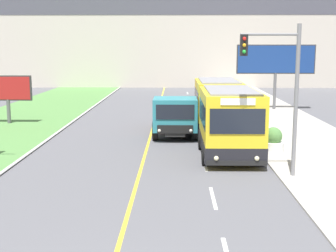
# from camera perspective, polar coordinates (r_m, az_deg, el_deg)

# --- Properties ---
(city_bus) EXTENTS (2.70, 11.70, 3.17)m
(city_bus) POSITION_cam_1_polar(r_m,az_deg,el_deg) (24.83, 6.73, 1.52)
(city_bus) COLOR yellow
(city_bus) RESTS_ON ground_plane
(dump_truck) EXTENTS (2.50, 6.27, 2.30)m
(dump_truck) POSITION_cam_1_polar(r_m,az_deg,el_deg) (26.73, 0.88, 1.22)
(dump_truck) COLOR black
(dump_truck) RESTS_ON ground_plane
(traffic_light_mast) EXTENTS (2.28, 0.32, 5.94)m
(traffic_light_mast) POSITION_cam_1_polar(r_m,az_deg,el_deg) (18.41, 13.50, 5.31)
(traffic_light_mast) COLOR slate
(traffic_light_mast) RESTS_ON ground_plane
(billboard_large) EXTENTS (6.26, 0.24, 5.27)m
(billboard_large) POSITION_cam_1_polar(r_m,az_deg,el_deg) (38.77, 13.01, 7.73)
(billboard_large) COLOR #59595B
(billboard_large) RESTS_ON ground_plane
(billboard_small) EXTENTS (3.22, 0.24, 3.22)m
(billboard_small) POSITION_cam_1_polar(r_m,az_deg,el_deg) (32.90, -18.99, 4.20)
(billboard_small) COLOR #59595B
(billboard_small) RESTS_ON ground_plane
(planter_round_near) EXTENTS (1.07, 1.07, 1.17)m
(planter_round_near) POSITION_cam_1_polar(r_m,az_deg,el_deg) (23.26, 12.70, -1.75)
(planter_round_near) COLOR silver
(planter_round_near) RESTS_ON sidewalk_right
(planter_round_second) EXTENTS (1.03, 1.03, 1.17)m
(planter_round_second) POSITION_cam_1_polar(r_m,az_deg,el_deg) (27.35, 11.27, -0.02)
(planter_round_second) COLOR silver
(planter_round_second) RESTS_ON sidewalk_right
(planter_round_third) EXTENTS (1.14, 1.14, 1.24)m
(planter_round_third) POSITION_cam_1_polar(r_m,az_deg,el_deg) (31.43, 9.85, 1.31)
(planter_round_third) COLOR silver
(planter_round_third) RESTS_ON sidewalk_right
(planter_round_far) EXTENTS (1.03, 1.03, 1.16)m
(planter_round_far) POSITION_cam_1_polar(r_m,az_deg,el_deg) (35.52, 8.53, 2.24)
(planter_round_far) COLOR silver
(planter_round_far) RESTS_ON sidewalk_right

